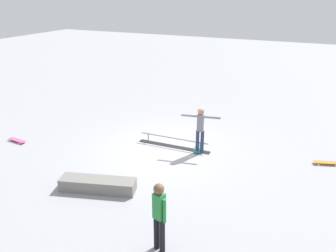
% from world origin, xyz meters
% --- Properties ---
extents(ground_plane, '(60.00, 60.00, 0.00)m').
position_xyz_m(ground_plane, '(0.00, 0.00, 0.00)').
color(ground_plane, '#9E9EA3').
extents(grind_rail, '(2.76, 0.31, 0.37)m').
position_xyz_m(grind_rail, '(-0.09, -0.33, 0.16)').
color(grind_rail, black).
rests_on(grind_rail, ground_plane).
extents(skate_ledge, '(2.23, 1.13, 0.36)m').
position_xyz_m(skate_ledge, '(0.70, 3.24, 0.18)').
color(skate_ledge, gray).
rests_on(skate_ledge, ground_plane).
extents(skater_main, '(1.33, 0.32, 1.66)m').
position_xyz_m(skater_main, '(-1.12, -0.25, 0.97)').
color(skater_main, '#2D3351').
rests_on(skater_main, ground_plane).
extents(skateboard_main, '(0.38, 0.82, 0.09)m').
position_xyz_m(skateboard_main, '(-0.99, -0.47, 0.07)').
color(skateboard_main, teal).
rests_on(skateboard_main, ground_plane).
extents(bystander_green_shirt, '(0.38, 0.25, 1.68)m').
position_xyz_m(bystander_green_shirt, '(-1.96, 4.67, 0.95)').
color(bystander_green_shirt, black).
rests_on(bystander_green_shirt, ground_plane).
extents(loose_skateboard_pink, '(0.81, 0.31, 0.09)m').
position_xyz_m(loose_skateboard_pink, '(5.46, 1.76, 0.07)').
color(loose_skateboard_pink, '#E05993').
rests_on(loose_skateboard_pink, ground_plane).
extents(loose_skateboard_orange, '(0.82, 0.44, 0.09)m').
position_xyz_m(loose_skateboard_orange, '(-5.21, -1.19, 0.07)').
color(loose_skateboard_orange, orange).
rests_on(loose_skateboard_orange, ground_plane).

